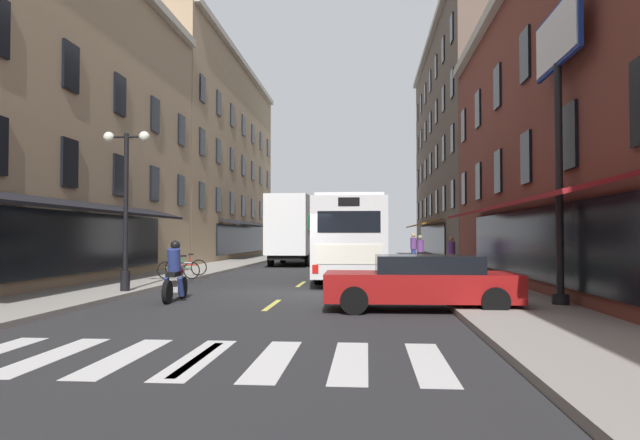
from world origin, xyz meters
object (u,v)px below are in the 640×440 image
at_px(billboard_sign, 558,75).
at_px(street_lamp_twin, 126,202).
at_px(pedestrian_far, 420,251).
at_px(pedestrian_mid, 413,248).
at_px(bicycle_near, 186,267).
at_px(box_truck, 293,231).
at_px(motorcycle_rider, 175,275).
at_px(pedestrian_near, 451,253).
at_px(transit_bus, 352,238).
at_px(sedan_mid, 422,282).
at_px(sedan_near, 310,249).
at_px(bicycle_mid, 178,269).

relative_size(billboard_sign, street_lamp_twin, 1.50).
xyz_separation_m(billboard_sign, pedestrian_far, (-1.89, 15.73, -4.65)).
bearing_deg(pedestrian_mid, bicycle_near, 7.86).
relative_size(box_truck, pedestrian_far, 4.50).
bearing_deg(pedestrian_far, street_lamp_twin, 89.37).
height_order(motorcycle_rider, pedestrian_near, pedestrian_near).
bearing_deg(pedestrian_near, street_lamp_twin, 45.03).
bearing_deg(transit_bus, box_truck, 109.78).
distance_m(transit_bus, motorcycle_rider, 10.26).
distance_m(sedan_mid, pedestrian_far, 16.09).
bearing_deg(billboard_sign, sedan_near, 105.80).
bearing_deg(bicycle_mid, street_lamp_twin, -90.10).
bearing_deg(pedestrian_far, pedestrian_mid, -53.79).
distance_m(sedan_mid, bicycle_mid, 11.38).
bearing_deg(motorcycle_rider, bicycle_near, 105.82).
relative_size(sedan_near, bicycle_mid, 2.71).
bearing_deg(transit_bus, sedan_mid, -79.54).
bearing_deg(motorcycle_rider, sedan_mid, -12.13).
distance_m(transit_bus, bicycle_near, 7.05).
xyz_separation_m(pedestrian_near, street_lamp_twin, (-11.01, -9.82, 1.80)).
relative_size(bicycle_near, bicycle_mid, 0.99).
xyz_separation_m(bicycle_mid, street_lamp_twin, (-0.01, -4.84, 2.30)).
relative_size(motorcycle_rider, bicycle_mid, 1.21).
xyz_separation_m(box_truck, motorcycle_rider, (-0.68, -19.97, -1.42)).
xyz_separation_m(billboard_sign, bicycle_near, (-12.12, 9.20, -5.16)).
bearing_deg(pedestrian_far, billboard_sign, 132.97).
xyz_separation_m(pedestrian_mid, pedestrian_far, (0.01, -4.20, -0.07)).
xyz_separation_m(transit_bus, bicycle_near, (-6.87, -1.05, -1.21)).
bearing_deg(pedestrian_near, box_truck, -43.30).
bearing_deg(bicycle_mid, transit_bus, 24.32).
xyz_separation_m(transit_bus, street_lamp_twin, (-6.56, -7.80, 1.09)).
xyz_separation_m(box_truck, pedestrian_mid, (7.26, -1.15, -1.05)).
xyz_separation_m(box_truck, sedan_near, (-0.18, 11.87, -1.42)).
height_order(billboard_sign, sedan_near, billboard_sign).
height_order(bicycle_near, bicycle_mid, same).
xyz_separation_m(sedan_near, pedestrian_far, (7.44, -17.22, 0.31)).
xyz_separation_m(bicycle_mid, pedestrian_mid, (9.91, 12.65, 0.58)).
bearing_deg(box_truck, street_lamp_twin, -98.13).
distance_m(box_truck, bicycle_mid, 14.15).
bearing_deg(bicycle_near, box_truck, 75.96).
height_order(pedestrian_near, pedestrian_mid, pedestrian_mid).
relative_size(sedan_mid, pedestrian_mid, 2.52).
bearing_deg(bicycle_near, street_lamp_twin, -87.39).
xyz_separation_m(pedestrian_near, pedestrian_far, (-1.08, 3.47, 0.01)).
bearing_deg(sedan_near, transit_bus, -79.83).
height_order(billboard_sign, box_truck, billboard_sign).
height_order(box_truck, bicycle_near, box_truck).
bearing_deg(pedestrian_mid, box_truck, -47.53).
height_order(transit_bus, motorcycle_rider, transit_bus).
relative_size(transit_bus, sedan_mid, 2.52).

